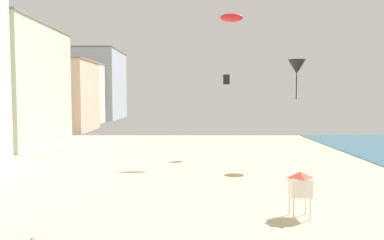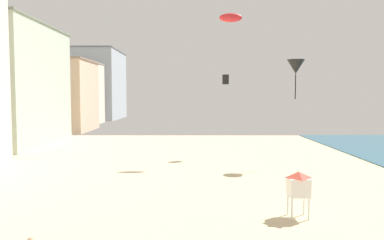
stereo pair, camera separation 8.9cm
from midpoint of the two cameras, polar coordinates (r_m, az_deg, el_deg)
The scene contains 7 objects.
boardwalk_hotel_far at distance 75.84m, azimuth -21.34°, elevation 3.44°, with size 17.59×13.17×13.16m.
boardwalk_hotel_distant at distance 91.03m, azimuth -17.66°, elevation 3.85°, with size 12.42×13.25×14.15m.
boardwalk_hotel_furthest at distance 109.87m, azimuth -14.59°, elevation 5.13°, with size 14.98×21.49×18.99m.
lifeguard_stand at distance 21.85m, azimuth 15.74°, elevation -9.27°, with size 1.10×1.10×2.55m.
kite_black_delta at distance 37.41m, azimuth 15.32°, elevation 7.70°, with size 1.64×1.64×3.72m.
kite_red_parafoil at distance 40.37m, azimuth 5.84°, elevation 15.03°, with size 2.34×0.65×0.91m.
kite_black_box at distance 41.76m, azimuth 5.06°, elevation 6.08°, with size 0.67×0.67×1.05m.
Camera 2 is at (3.23, -2.49, 6.73)m, focal length 35.55 mm.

